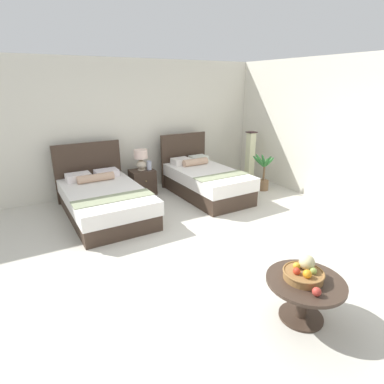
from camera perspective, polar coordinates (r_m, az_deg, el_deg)
ground_plane at (r=4.78m, az=3.28°, el=-9.55°), size 9.68×9.92×0.02m
wall_back at (r=7.11m, az=-10.65°, el=11.70°), size 9.68×0.12×2.78m
wall_side_right at (r=6.67m, az=24.43°, el=9.84°), size 0.12×5.52×2.78m
bed_near_window at (r=5.88m, az=-15.75°, el=-1.37°), size 1.36×2.21×1.18m
bed_near_corner at (r=6.65m, az=2.43°, el=2.04°), size 1.17×2.07×1.21m
nightstand at (r=6.83m, az=-9.02°, el=1.80°), size 0.51×0.43×0.54m
table_lamp at (r=6.71m, az=-9.31°, el=6.13°), size 0.29×0.29×0.44m
vase at (r=6.74m, az=-7.85°, el=4.85°), size 0.10×0.10×0.19m
coffee_table at (r=3.47m, az=19.86°, el=-16.57°), size 0.77×0.77×0.45m
fruit_bowl at (r=3.38m, az=19.80°, el=-13.62°), size 0.40×0.40×0.22m
loose_apple at (r=3.20m, az=21.83°, el=-16.56°), size 0.08×0.08×0.08m
floor_lamp_corner at (r=7.71m, az=10.56°, el=6.32°), size 0.20×0.20×1.21m
potted_palm at (r=7.18m, az=12.89°, el=2.70°), size 0.49×0.42×0.87m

